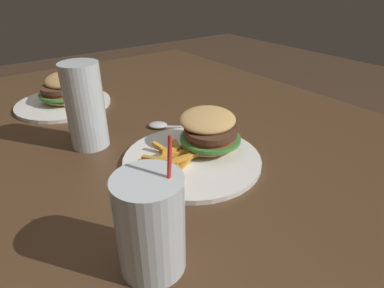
% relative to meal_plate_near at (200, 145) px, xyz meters
% --- Properties ---
extents(dining_table, '(1.26, 1.40, 0.72)m').
position_rel_meal_plate_near_xyz_m(dining_table, '(-0.10, 0.17, -0.15)').
color(dining_table, '#4C331E').
rests_on(dining_table, ground_plane).
extents(meal_plate_near, '(0.28, 0.28, 0.09)m').
position_rel_meal_plate_near_xyz_m(meal_plate_near, '(0.00, 0.00, 0.00)').
color(meal_plate_near, white).
rests_on(meal_plate_near, dining_table).
extents(beer_glass, '(0.08, 0.08, 0.18)m').
position_rel_meal_plate_near_xyz_m(beer_glass, '(-0.16, 0.19, 0.06)').
color(beer_glass, silver).
rests_on(beer_glass, dining_table).
extents(juice_glass, '(0.09, 0.09, 0.19)m').
position_rel_meal_plate_near_xyz_m(juice_glass, '(-0.22, -0.18, 0.04)').
color(juice_glass, silver).
rests_on(juice_glass, dining_table).
extents(spoon, '(0.13, 0.11, 0.01)m').
position_rel_meal_plate_near_xyz_m(spoon, '(0.01, 0.17, -0.02)').
color(spoon, silver).
rests_on(spoon, dining_table).
extents(meal_plate_far, '(0.26, 0.26, 0.10)m').
position_rel_meal_plate_near_xyz_m(meal_plate_far, '(-0.14, 0.46, 0.00)').
color(meal_plate_far, white).
rests_on(meal_plate_far, dining_table).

